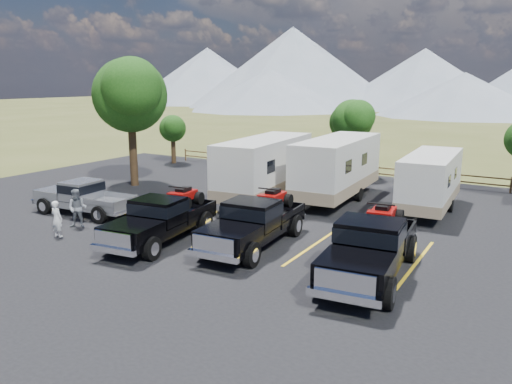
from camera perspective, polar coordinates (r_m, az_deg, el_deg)
The scene contains 17 objects.
ground at distance 17.81m, azimuth -4.67°, elevation -8.68°, with size 320.00×320.00×0.00m, color #4C5323.
asphalt_lot at distance 20.17m, azimuth 0.26°, elevation -5.99°, with size 44.00×34.00×0.04m, color black.
stall_lines at distance 20.99m, azimuth 1.65°, elevation -5.17°, with size 12.12×5.50×0.01m.
tree_big_nw at distance 31.64m, azimuth -14.23°, elevation 10.67°, with size 5.54×5.18×7.84m.
tree_north at distance 34.66m, azimuth 10.91°, elevation 8.04°, with size 3.46×3.24×5.25m.
tree_nw_small at distance 40.05m, azimuth -9.52°, elevation 7.17°, with size 2.59×2.43×3.85m.
rail_fence at distance 33.43m, azimuth 16.88°, elevation 1.98°, with size 36.12×0.12×1.00m.
mountain_range at distance 120.74m, azimuth 22.91°, elevation 12.31°, with size 209.00×71.00×20.00m.
rig_left at distance 20.63m, azimuth -10.66°, elevation -2.88°, with size 2.68×6.27×2.03m.
rig_center at distance 19.66m, azimuth -0.14°, elevation -3.34°, with size 2.54×6.39×2.09m.
rig_right at distance 17.07m, azimuth 13.02°, elevation -5.97°, with size 2.84×6.82×2.22m.
trailer_left at distance 27.09m, azimuth 0.99°, elevation 2.73°, with size 3.16×9.77×3.38m.
trailer_center at distance 27.47m, azimuth 9.27°, elevation 2.72°, with size 2.83×9.76×3.39m.
trailer_right at distance 26.30m, azimuth 19.31°, elevation 1.14°, with size 2.44×8.30×2.88m.
pickup_silver at distance 25.70m, azimuth -19.03°, elevation -0.56°, with size 5.67×2.25×1.67m.
person_a at distance 22.46m, azimuth -21.82°, elevation -2.86°, with size 0.57×0.37×1.55m, color white.
person_b at distance 23.53m, azimuth -19.73°, elevation -1.77°, with size 0.85×0.66×1.74m, color slate.
Camera 1 is at (9.65, -13.51, 6.45)m, focal length 35.00 mm.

